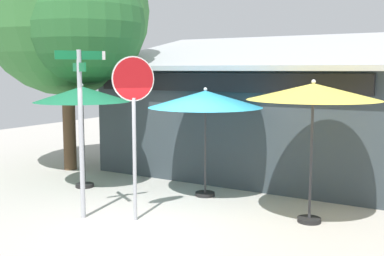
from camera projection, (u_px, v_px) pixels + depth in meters
ground_plane at (162, 219)px, 9.17m from camera, size 28.00×28.00×0.10m
cafe_building at (257, 116)px, 13.20m from camera, size 8.04×5.30×3.91m
street_sign_post at (81, 117)px, 8.84m from camera, size 0.76×0.81×3.20m
stop_sign at (134, 106)px, 8.67m from camera, size 0.44×0.71×3.08m
patio_umbrella_forest_green_left at (82, 95)px, 11.16m from camera, size 2.28×2.28×2.51m
patio_umbrella_teal_center at (205, 100)px, 10.37m from camera, size 2.54×2.54×2.45m
patio_umbrella_mustard_right at (313, 93)px, 8.51m from camera, size 2.42×2.42×2.66m
shade_tree at (70, 14)px, 12.68m from camera, size 5.08×4.62×6.73m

